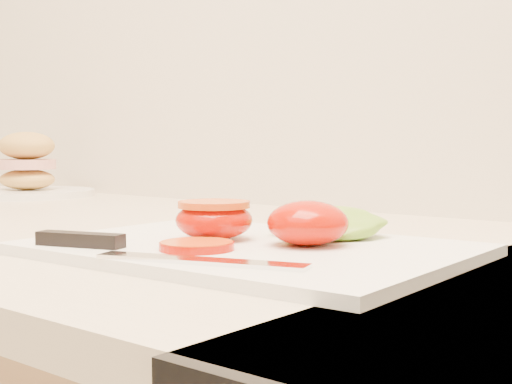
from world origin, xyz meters
The scene contains 7 objects.
cutting_board centered at (0.01, 1.60, 0.94)m, with size 0.37×0.27×0.01m, color white.
tomato_half_dome centered at (0.06, 1.62, 0.96)m, with size 0.07×0.07×0.04m, color #BF1400.
tomato_half_cut centered at (-0.03, 1.60, 0.96)m, with size 0.07×0.07×0.04m.
tomato_slice_0 centered at (0.00, 1.54, 0.94)m, with size 0.06×0.06×0.01m, color #CB500E.
lettuce_leaf_0 centered at (0.04, 1.68, 0.95)m, with size 0.11×0.08×0.02m, color #64A32B.
knife centered at (-0.03, 1.50, 0.94)m, with size 0.26×0.07×0.01m.
sandwich_plate centered at (-0.74, 1.86, 0.97)m, with size 0.24×0.24×0.12m.
Camera 1 is at (0.41, 1.12, 1.03)m, focal length 50.00 mm.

